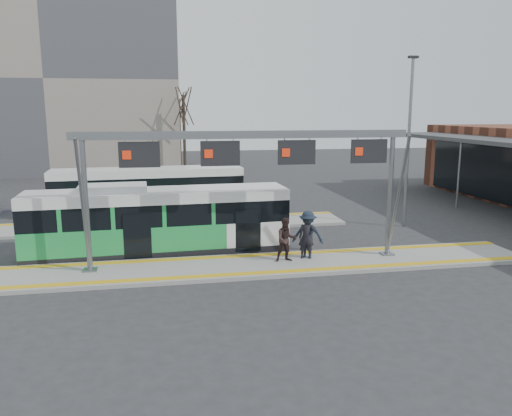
{
  "coord_description": "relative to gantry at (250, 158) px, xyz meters",
  "views": [
    {
      "loc": [
        -3.62,
        -18.61,
        6.07
      ],
      "look_at": [
        0.38,
        3.0,
        1.81
      ],
      "focal_mm": 35.0,
      "sensor_mm": 36.0,
      "label": 1
    }
  ],
  "objects": [
    {
      "name": "ground",
      "position": [
        0.35,
        -0.25,
        -4.3
      ],
      "size": [
        120.0,
        120.0,
        0.0
      ],
      "primitive_type": "plane",
      "color": "#2D2D30",
      "rests_on": "ground"
    },
    {
      "name": "platform_main",
      "position": [
        0.35,
        -0.25,
        -4.22
      ],
      "size": [
        22.0,
        3.0,
        0.15
      ],
      "primitive_type": "cube",
      "color": "gray",
      "rests_on": "ground"
    },
    {
      "name": "platform_second",
      "position": [
        -3.65,
        7.75,
        -4.22
      ],
      "size": [
        20.0,
        3.0,
        0.15
      ],
      "primitive_type": "cube",
      "color": "gray",
      "rests_on": "ground"
    },
    {
      "name": "tactile_main",
      "position": [
        0.35,
        -0.25,
        -4.14
      ],
      "size": [
        22.0,
        2.65,
        0.02
      ],
      "color": "gold",
      "rests_on": "platform_main"
    },
    {
      "name": "tactile_second",
      "position": [
        -3.65,
        8.9,
        -4.14
      ],
      "size": [
        20.0,
        0.35,
        0.02
      ],
      "color": "gold",
      "rests_on": "platform_second"
    },
    {
      "name": "gantry",
      "position": [
        0.0,
        0.0,
        0.0
      ],
      "size": [
        13.0,
        1.68,
        5.2
      ],
      "color": "slate",
      "rests_on": "platform_main"
    },
    {
      "name": "apartment_block",
      "position": [
        -13.65,
        35.75,
        4.91
      ],
      "size": [
        24.5,
        12.5,
        18.4
      ],
      "color": "gray",
      "rests_on": "ground"
    },
    {
      "name": "hero_bus",
      "position": [
        -3.6,
        2.62,
        -2.9
      ],
      "size": [
        11.18,
        2.85,
        3.05
      ],
      "rotation": [
        0.0,
        0.0,
        0.04
      ],
      "color": "black",
      "rests_on": "ground"
    },
    {
      "name": "bg_bus_green",
      "position": [
        -4.22,
        11.13,
        -2.93
      ],
      "size": [
        11.19,
        2.96,
        2.77
      ],
      "rotation": [
        0.0,
        0.0,
        0.05
      ],
      "color": "black",
      "rests_on": "ground"
    },
    {
      "name": "passenger_a",
      "position": [
        2.34,
        0.14,
        -3.27
      ],
      "size": [
        0.72,
        0.56,
        1.76
      ],
      "primitive_type": "imported",
      "rotation": [
        0.0,
        0.0,
        -0.23
      ],
      "color": "black",
      "rests_on": "platform_main"
    },
    {
      "name": "passenger_b",
      "position": [
        1.44,
        -0.1,
        -3.26
      ],
      "size": [
        0.89,
        0.7,
        1.77
      ],
      "primitive_type": "imported",
      "rotation": [
        0.0,
        0.0,
        0.04
      ],
      "color": "#2D1F1E",
      "rests_on": "platform_main"
    },
    {
      "name": "passenger_c",
      "position": [
        2.42,
        0.23,
        -3.18
      ],
      "size": [
        1.44,
        1.16,
        1.94
      ],
      "primitive_type": "imported",
      "rotation": [
        0.0,
        0.0,
        -0.41
      ],
      "color": "#1B2532",
      "rests_on": "platform_main"
    },
    {
      "name": "tree_left",
      "position": [
        -1.32,
        28.37,
        2.2
      ],
      "size": [
        1.4,
        1.4,
        8.57
      ],
      "color": "#382B21",
      "rests_on": "ground"
    },
    {
      "name": "tree_mid",
      "position": [
        -1.6,
        32.32,
        2.0
      ],
      "size": [
        1.4,
        1.4,
        8.31
      ],
      "color": "#382B21",
      "rests_on": "ground"
    },
    {
      "name": "lamp_east",
      "position": [
        9.28,
        5.35,
        0.36
      ],
      "size": [
        0.5,
        0.25,
        8.83
      ],
      "color": "slate",
      "rests_on": "ground"
    }
  ]
}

